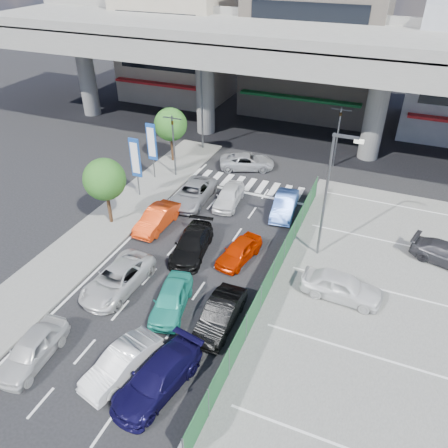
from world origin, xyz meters
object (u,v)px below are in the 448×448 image
at_px(taxi_orange_right, 239,251).
at_px(crossing_wagon_silver, 247,162).
at_px(traffic_light_right, 339,122).
at_px(minivan_navy_back, 157,378).
at_px(parked_sedan_white, 342,286).
at_px(hatch_white_back_mid, 122,363).
at_px(wagon_silver_front_left, 193,193).
at_px(tree_far, 171,125).
at_px(signboard_far, 152,144).
at_px(street_lamp_right, 330,188).
at_px(sedan_white_front_mid, 229,196).
at_px(traffic_cone, 311,270).
at_px(signboard_near, 135,160).
at_px(sedan_black_mid, 192,244).
at_px(sedan_white_mid_left, 118,279).
at_px(traffic_light_left, 173,131).
at_px(street_lamp_left, 203,99).
at_px(tree_near, 105,180).
at_px(van_white_back_left, 32,349).
at_px(parked_sedan_dgrey, 448,255).
at_px(taxi_teal_mid, 171,299).
at_px(taxi_orange_left, 157,218).
at_px(kei_truck_front_right, 285,205).

height_order(taxi_orange_right, crossing_wagon_silver, crossing_wagon_silver).
height_order(traffic_light_right, minivan_navy_back, traffic_light_right).
distance_m(crossing_wagon_silver, parked_sedan_white, 16.65).
relative_size(hatch_white_back_mid, wagon_silver_front_left, 0.82).
height_order(tree_far, parked_sedan_white, tree_far).
height_order(signboard_far, hatch_white_back_mid, signboard_far).
height_order(street_lamp_right, sedan_white_front_mid, street_lamp_right).
relative_size(tree_far, wagon_silver_front_left, 0.97).
relative_size(street_lamp_right, signboard_far, 1.70).
height_order(minivan_navy_back, taxi_orange_right, minivan_navy_back).
bearing_deg(crossing_wagon_silver, traffic_cone, -166.12).
bearing_deg(signboard_near, traffic_light_right, 40.91).
bearing_deg(sedan_white_front_mid, sedan_black_mid, -94.28).
relative_size(sedan_white_mid_left, wagon_silver_front_left, 1.00).
bearing_deg(traffic_light_left, hatch_white_back_mid, -69.08).
xyz_separation_m(crossing_wagon_silver, traffic_cone, (8.33, -11.91, -0.26)).
bearing_deg(parked_sedan_white, sedan_black_mid, 89.59).
bearing_deg(minivan_navy_back, traffic_light_right, 95.00).
bearing_deg(street_lamp_left, hatch_white_back_mid, -73.66).
bearing_deg(traffic_light_right, traffic_cone, -84.06).
bearing_deg(tree_near, street_lamp_right, 8.03).
bearing_deg(traffic_light_right, van_white_back_left, -108.86).
relative_size(sedan_black_mid, sedan_white_front_mid, 1.16).
relative_size(hatch_white_back_mid, parked_sedan_dgrey, 0.95).
relative_size(signboard_near, sedan_white_mid_left, 0.95).
bearing_deg(traffic_light_left, traffic_cone, -31.85).
height_order(taxi_teal_mid, traffic_cone, taxi_teal_mid).
relative_size(street_lamp_right, taxi_orange_right, 2.15).
relative_size(traffic_light_left, sedan_white_front_mid, 1.28).
relative_size(taxi_teal_mid, parked_sedan_dgrey, 0.94).
bearing_deg(sedan_white_front_mid, traffic_cone, -43.03).
height_order(signboard_near, van_white_back_left, signboard_near).
distance_m(taxi_teal_mid, parked_sedan_white, 9.23).
bearing_deg(traffic_light_left, parked_sedan_dgrey, -10.96).
bearing_deg(street_lamp_right, traffic_cone, -92.22).
relative_size(signboard_far, tree_near, 0.98).
xyz_separation_m(taxi_orange_left, wagon_silver_front_left, (0.72, 4.10, 0.00)).
bearing_deg(van_white_back_left, sedan_white_front_mid, 75.38).
xyz_separation_m(tree_far, traffic_cone, (14.89, -10.76, -3.00)).
distance_m(signboard_near, kei_truck_front_right, 11.35).
bearing_deg(street_lamp_left, sedan_white_mid_left, -79.37).
xyz_separation_m(taxi_orange_left, taxi_orange_right, (6.43, -1.20, -0.06)).
distance_m(traffic_light_left, signboard_far, 1.93).
relative_size(taxi_orange_right, crossing_wagon_silver, 0.80).
bearing_deg(sedan_white_front_mid, kei_truck_front_right, -1.34).
xyz_separation_m(traffic_light_left, signboard_near, (-1.00, -4.01, -0.87)).
xyz_separation_m(tree_near, parked_sedan_dgrey, (21.44, 4.00, -2.70)).
height_order(sedan_white_front_mid, traffic_cone, sedan_white_front_mid).
bearing_deg(street_lamp_right, sedan_white_front_mid, 155.19).
height_order(sedan_black_mid, sedan_white_front_mid, sedan_white_front_mid).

